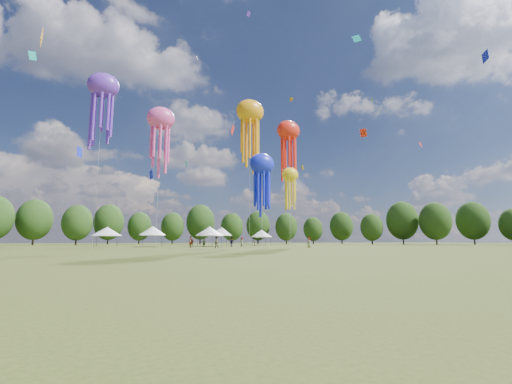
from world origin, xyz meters
name	(u,v)px	position (x,y,z in m)	size (l,w,h in m)	color
ground	(393,261)	(0.00, 0.00, 0.00)	(300.00, 300.00, 0.00)	#384416
spectator_near	(216,242)	(-2.94, 36.23, 0.90)	(0.87, 0.68, 1.80)	gray
spectators_far	(233,242)	(2.62, 46.93, 0.87)	(20.33, 19.04, 1.90)	gray
festival_tents	(186,232)	(-5.53, 54.11, 3.00)	(37.23, 10.51, 4.11)	#47474C
show_kites	(236,135)	(0.41, 37.37, 19.08)	(39.51, 26.48, 26.48)	#F548A1
small_kites	(218,83)	(-2.14, 41.04, 29.75)	(73.37, 61.61, 38.24)	#F548A1
treeline	(189,217)	(-3.87, 62.51, 6.54)	(201.57, 95.24, 13.43)	#38281C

